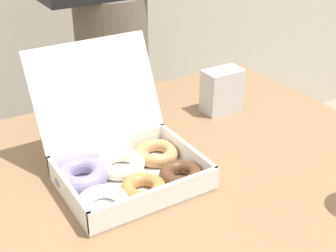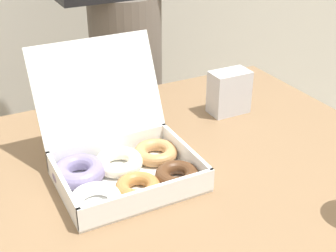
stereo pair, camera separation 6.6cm
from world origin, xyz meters
TOP-DOWN VIEW (x-y plane):
  - donut_box at (-0.10, 0.02)m, footprint 0.30×0.31m
  - napkin_holder at (0.26, 0.18)m, footprint 0.10×0.06m

SIDE VIEW (x-z plane):
  - donut_box at x=-0.10m, z-range 0.66..0.91m
  - napkin_holder at x=0.26m, z-range 0.75..0.86m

